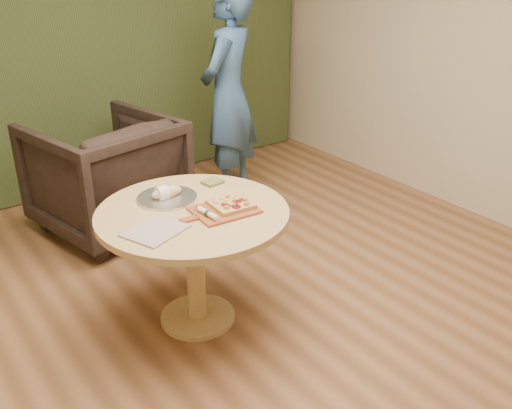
{
  "coord_description": "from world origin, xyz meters",
  "views": [
    {
      "loc": [
        -1.64,
        -2.12,
        2.15
      ],
      "look_at": [
        0.08,
        0.25,
        0.78
      ],
      "focal_mm": 40.0,
      "sensor_mm": 36.0,
      "label": 1
    }
  ],
  "objects": [
    {
      "name": "pizza_paddle",
      "position": [
        -0.09,
        0.34,
        0.76
      ],
      "size": [
        0.45,
        0.3,
        0.01
      ],
      "rotation": [
        0.0,
        0.0,
        -0.06
      ],
      "color": "#9B4E27",
      "rests_on": "pedestal_table"
    },
    {
      "name": "armchair",
      "position": [
        -0.15,
        1.96,
        0.51
      ],
      "size": [
        1.16,
        1.11,
        1.02
      ],
      "primitive_type": "imported",
      "rotation": [
        0.0,
        0.0,
        3.35
      ],
      "color": "black",
      "rests_on": "ground"
    },
    {
      "name": "flatbread_pizza",
      "position": [
        -0.02,
        0.35,
        0.78
      ],
      "size": [
        0.23,
        0.23,
        0.04
      ],
      "rotation": [
        0.0,
        0.0,
        -0.06
      ],
      "color": "tan",
      "rests_on": "pizza_paddle"
    },
    {
      "name": "newspaper",
      "position": [
        -0.51,
        0.35,
        0.76
      ],
      "size": [
        0.37,
        0.34,
        0.01
      ],
      "primitive_type": "cube",
      "rotation": [
        0.0,
        0.0,
        0.37
      ],
      "color": "silver",
      "rests_on": "pedestal_table"
    },
    {
      "name": "room_shell",
      "position": [
        0.0,
        0.0,
        1.4
      ],
      "size": [
        5.04,
        6.04,
        2.84
      ],
      "color": "brown",
      "rests_on": "ground"
    },
    {
      "name": "bread_roll",
      "position": [
        -0.27,
        0.68,
        0.79
      ],
      "size": [
        0.19,
        0.09,
        0.09
      ],
      "color": "#E1C289",
      "rests_on": "serving_tray"
    },
    {
      "name": "pedestal_table",
      "position": [
        -0.22,
        0.46,
        0.61
      ],
      "size": [
        1.11,
        1.11,
        0.75
      ],
      "rotation": [
        0.0,
        0.0,
        0.2
      ],
      "color": "tan",
      "rests_on": "ground"
    },
    {
      "name": "green_packet",
      "position": [
        0.08,
        0.73,
        0.76
      ],
      "size": [
        0.13,
        0.12,
        0.02
      ],
      "primitive_type": "cube",
      "rotation": [
        0.0,
        0.0,
        0.16
      ],
      "color": "#515A28",
      "rests_on": "pedestal_table"
    },
    {
      "name": "curtain",
      "position": [
        0.0,
        2.9,
        1.4
      ],
      "size": [
        4.8,
        0.14,
        2.78
      ],
      "primitive_type": "cube",
      "color": "#2D3C1B",
      "rests_on": "ground"
    },
    {
      "name": "cutlery_roll",
      "position": [
        -0.2,
        0.32,
        0.78
      ],
      "size": [
        0.04,
        0.2,
        0.03
      ],
      "rotation": [
        0.0,
        0.0,
        0.09
      ],
      "color": "white",
      "rests_on": "pizza_paddle"
    },
    {
      "name": "serving_tray",
      "position": [
        -0.26,
        0.68,
        0.76
      ],
      "size": [
        0.36,
        0.36,
        0.02
      ],
      "color": "silver",
      "rests_on": "pedestal_table"
    },
    {
      "name": "person_standing",
      "position": [
        1.0,
        1.93,
        0.94
      ],
      "size": [
        0.82,
        0.76,
        1.88
      ],
      "primitive_type": "imported",
      "rotation": [
        0.0,
        0.0,
        3.73
      ],
      "color": "#325880",
      "rests_on": "ground"
    }
  ]
}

